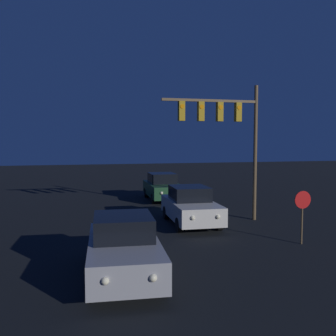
# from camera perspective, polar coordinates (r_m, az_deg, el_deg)

# --- Properties ---
(car_near) EXTENTS (2.27, 4.73, 1.75)m
(car_near) POSITION_cam_1_polar(r_m,az_deg,el_deg) (10.95, -6.77, -11.95)
(car_near) COLOR #99999E
(car_near) RESTS_ON ground_plane
(car_mid) EXTENTS (2.15, 4.69, 1.75)m
(car_mid) POSITION_cam_1_polar(r_m,az_deg,el_deg) (17.52, 3.44, -5.80)
(car_mid) COLOR beige
(car_mid) RESTS_ON ground_plane
(car_far) EXTENTS (2.11, 4.67, 1.75)m
(car_far) POSITION_cam_1_polar(r_m,az_deg,el_deg) (24.54, -0.83, -2.91)
(car_far) COLOR #1E4728
(car_far) RESTS_ON ground_plane
(traffic_signal_mast) EXTENTS (4.78, 0.30, 6.55)m
(traffic_signal_mast) POSITION_cam_1_polar(r_m,az_deg,el_deg) (18.11, 9.06, 6.29)
(traffic_signal_mast) COLOR brown
(traffic_signal_mast) RESTS_ON ground_plane
(stop_sign) EXTENTS (0.67, 0.07, 2.02)m
(stop_sign) POSITION_cam_1_polar(r_m,az_deg,el_deg) (14.95, 19.80, -5.67)
(stop_sign) COLOR brown
(stop_sign) RESTS_ON ground_plane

